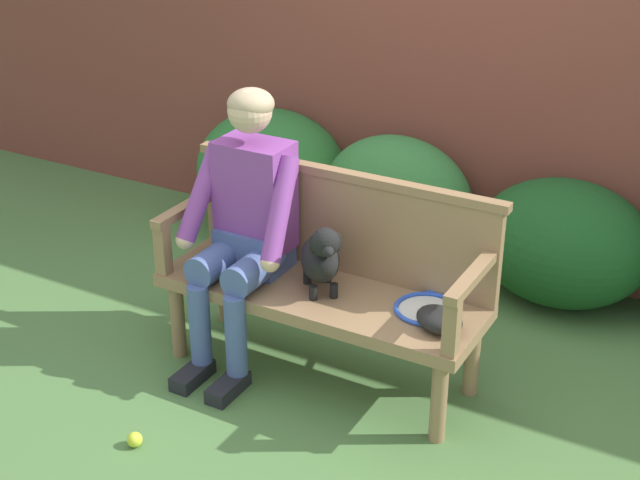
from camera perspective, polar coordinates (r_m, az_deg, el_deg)
ground_plane at (r=4.39m, az=0.00°, el=-8.27°), size 40.00×40.00×0.00m
brick_garden_fence at (r=5.28m, az=8.78°, el=10.96°), size 8.00×0.30×2.27m
hedge_bush_mid_right at (r=5.28m, az=4.78°, el=2.51°), size 0.91×0.60×0.76m
hedge_bush_far_left at (r=5.01m, az=14.90°, el=-0.18°), size 0.94×0.77×0.68m
hedge_bush_far_right at (r=5.64m, az=-3.06°, el=4.23°), size 0.96×0.82×0.78m
garden_bench at (r=4.18m, az=0.00°, el=-3.85°), size 1.51×0.51×0.45m
bench_backrest at (r=4.22m, az=1.50°, el=1.21°), size 1.55×0.06×0.50m
bench_armrest_left_end at (r=4.36m, az=-8.84°, el=0.99°), size 0.06×0.51×0.28m
bench_armrest_right_end at (r=3.73m, az=9.01°, el=-3.52°), size 0.06×0.51×0.28m
person_seated at (r=4.20m, az=-4.65°, el=1.30°), size 0.56×0.66×1.32m
dog_on_bench at (r=4.04m, az=0.10°, el=-1.12°), size 0.30×0.33×0.36m
tennis_racket at (r=4.03m, az=6.74°, el=-4.10°), size 0.36×0.58×0.03m
baseball_glove at (r=3.87m, az=7.45°, el=-4.93°), size 0.27×0.25×0.09m
tennis_ball at (r=4.00m, az=-11.48°, el=-12.10°), size 0.07×0.07×0.07m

